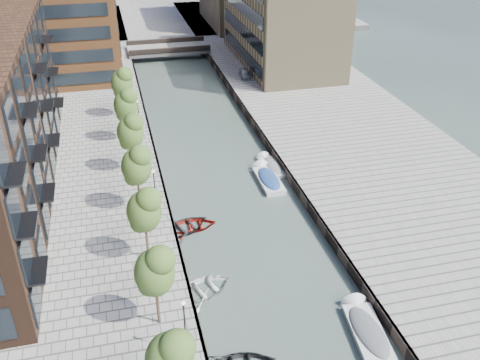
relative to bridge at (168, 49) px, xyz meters
name	(u,v)px	position (x,y,z in m)	size (l,w,h in m)	color
water	(205,137)	(0.00, -32.00, -1.39)	(300.00, 300.00, 0.00)	#38473F
quay_right	(335,119)	(16.00, -32.00, -0.89)	(20.00, 140.00, 1.00)	gray
quay_wall_left	(151,139)	(-6.10, -32.00, -0.89)	(0.25, 140.00, 1.00)	#332823
quay_wall_right	(256,128)	(6.10, -32.00, -0.89)	(0.25, 140.00, 1.00)	#332823
far_closure	(151,16)	(0.00, 28.00, -0.89)	(80.00, 40.00, 1.00)	gray
tan_block_near	(281,16)	(16.00, -10.00, 6.61)	(12.00, 25.00, 14.00)	#8D7957
bridge	(168,49)	(0.00, 0.00, 0.00)	(13.00, 6.00, 1.30)	gray
tree_0	(169,357)	(-8.50, -68.00, 3.92)	(2.50, 2.50, 5.95)	#382619
tree_1	(154,270)	(-8.50, -61.00, 3.92)	(2.50, 2.50, 5.95)	#382619
tree_2	(144,209)	(-8.50, -54.00, 3.92)	(2.50, 2.50, 5.95)	#382619
tree_3	(136,164)	(-8.50, -47.00, 3.92)	(2.50, 2.50, 5.95)	#382619
tree_4	(130,130)	(-8.50, -40.00, 3.92)	(2.50, 2.50, 5.95)	#382619
tree_5	(125,103)	(-8.50, -33.00, 3.92)	(2.50, 2.50, 5.95)	#382619
tree_6	(122,82)	(-8.50, -26.00, 3.92)	(2.50, 2.50, 5.95)	#382619
lamp_0	(185,322)	(-7.20, -64.00, 2.12)	(0.24, 0.24, 4.12)	black
lamp_1	(155,187)	(-7.20, -48.00, 2.12)	(0.24, 0.24, 4.12)	black
lamp_2	(139,115)	(-7.20, -32.00, 2.12)	(0.24, 0.24, 4.12)	black
sloop_2	(193,228)	(-4.41, -49.62, -1.39)	(2.92, 4.08, 0.85)	maroon
sloop_3	(203,292)	(-5.03, -57.78, -1.39)	(3.46, 4.85, 1.00)	white
sloop_4	(184,230)	(-5.16, -49.75, -1.39)	(3.35, 4.70, 0.97)	#242427
motorboat_1	(366,329)	(4.60, -64.14, -1.16)	(2.62, 5.92, 1.91)	silver
motorboat_3	(267,178)	(4.07, -43.37, -1.16)	(1.97, 5.61, 1.87)	silver
motorboat_4	(271,166)	(5.21, -40.86, -1.20)	(2.19, 4.84, 1.56)	#AFAFAD
car	(245,73)	(8.97, -15.59, 0.21)	(1.41, 3.51, 1.20)	#ADB0B2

